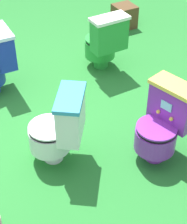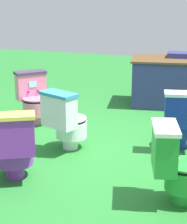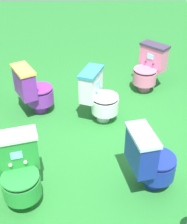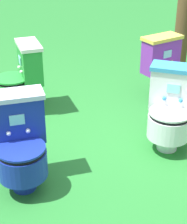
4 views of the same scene
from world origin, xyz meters
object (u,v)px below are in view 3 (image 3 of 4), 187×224
Objects in this scene: toilet_blue at (150,160)px; toilet_white at (99,96)px; toilet_purple at (33,90)px; toilet_pink at (149,68)px; toilet_green at (19,171)px.

toilet_white is (-1.27, -0.47, 0.00)m from toilet_blue.
toilet_white is at bearing -172.03° from toilet_blue.
toilet_white is (0.17, 0.90, 0.00)m from toilet_purple.
toilet_purple is 1.00× the size of toilet_pink.
toilet_green is at bearing 98.40° from toilet_pink.
toilet_purple is at bearing -79.45° from toilet_white.
toilet_pink is (-2.11, 0.34, 0.00)m from toilet_blue.
toilet_green and toilet_pink have the same top height.
toilet_purple and toilet_pink have the same top height.
toilet_blue is at bearing 41.97° from toilet_white.
toilet_blue is at bearing 14.57° from toilet_purple.
toilet_blue is 1.29m from toilet_green.
toilet_green and toilet_white have the same top height.
toilet_green is at bearing -8.83° from toilet_white.
toilet_purple is 1.99m from toilet_blue.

